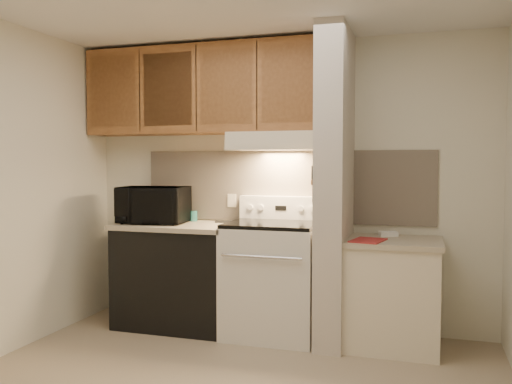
% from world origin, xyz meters
% --- Properties ---
extents(wall_back, '(3.60, 2.50, 0.02)m').
position_xyz_m(wall_back, '(0.00, 1.50, 1.25)').
color(wall_back, silver).
rests_on(wall_back, floor).
extents(backsplash, '(2.60, 0.02, 0.63)m').
position_xyz_m(backsplash, '(0.00, 1.49, 1.24)').
color(backsplash, beige).
rests_on(backsplash, wall_back).
extents(range_body, '(0.76, 0.65, 0.92)m').
position_xyz_m(range_body, '(0.00, 1.16, 0.46)').
color(range_body, silver).
rests_on(range_body, floor).
extents(oven_window, '(0.50, 0.01, 0.30)m').
position_xyz_m(oven_window, '(0.00, 0.84, 0.50)').
color(oven_window, black).
rests_on(oven_window, range_body).
extents(oven_handle, '(0.65, 0.02, 0.02)m').
position_xyz_m(oven_handle, '(0.00, 0.80, 0.72)').
color(oven_handle, silver).
rests_on(oven_handle, range_body).
extents(cooktop, '(0.74, 0.64, 0.03)m').
position_xyz_m(cooktop, '(0.00, 1.16, 0.94)').
color(cooktop, black).
rests_on(cooktop, range_body).
extents(range_backguard, '(0.76, 0.08, 0.20)m').
position_xyz_m(range_backguard, '(0.00, 1.44, 1.05)').
color(range_backguard, silver).
rests_on(range_backguard, range_body).
extents(range_display, '(0.10, 0.01, 0.04)m').
position_xyz_m(range_display, '(0.00, 1.40, 1.05)').
color(range_display, black).
rests_on(range_display, range_backguard).
extents(range_knob_left_outer, '(0.05, 0.02, 0.05)m').
position_xyz_m(range_knob_left_outer, '(-0.28, 1.40, 1.05)').
color(range_knob_left_outer, silver).
rests_on(range_knob_left_outer, range_backguard).
extents(range_knob_left_inner, '(0.05, 0.02, 0.05)m').
position_xyz_m(range_knob_left_inner, '(-0.18, 1.40, 1.05)').
color(range_knob_left_inner, silver).
rests_on(range_knob_left_inner, range_backguard).
extents(range_knob_right_inner, '(0.05, 0.02, 0.05)m').
position_xyz_m(range_knob_right_inner, '(0.18, 1.40, 1.05)').
color(range_knob_right_inner, silver).
rests_on(range_knob_right_inner, range_backguard).
extents(range_knob_right_outer, '(0.05, 0.02, 0.05)m').
position_xyz_m(range_knob_right_outer, '(0.28, 1.40, 1.05)').
color(range_knob_right_outer, silver).
rests_on(range_knob_right_outer, range_backguard).
extents(dishwasher_front, '(1.00, 0.63, 0.87)m').
position_xyz_m(dishwasher_front, '(-0.88, 1.17, 0.43)').
color(dishwasher_front, black).
rests_on(dishwasher_front, floor).
extents(left_countertop, '(1.04, 0.67, 0.04)m').
position_xyz_m(left_countertop, '(-0.88, 1.17, 0.89)').
color(left_countertop, '#B9AA8F').
rests_on(left_countertop, dishwasher_front).
extents(spoon_rest, '(0.23, 0.12, 0.01)m').
position_xyz_m(spoon_rest, '(-0.48, 1.36, 0.92)').
color(spoon_rest, black).
rests_on(spoon_rest, left_countertop).
extents(teal_jar, '(0.09, 0.09, 0.09)m').
position_xyz_m(teal_jar, '(-0.83, 1.39, 0.96)').
color(teal_jar, '#256964').
rests_on(teal_jar, left_countertop).
extents(outlet, '(0.08, 0.01, 0.12)m').
position_xyz_m(outlet, '(-0.48, 1.48, 1.10)').
color(outlet, beige).
rests_on(outlet, backsplash).
extents(microwave, '(0.62, 0.46, 0.32)m').
position_xyz_m(microwave, '(-1.10, 1.15, 1.07)').
color(microwave, black).
rests_on(microwave, left_countertop).
extents(partition_pillar, '(0.22, 0.70, 2.50)m').
position_xyz_m(partition_pillar, '(0.51, 1.15, 1.25)').
color(partition_pillar, beige).
rests_on(partition_pillar, floor).
extents(pillar_trim, '(0.01, 0.70, 0.04)m').
position_xyz_m(pillar_trim, '(0.39, 1.15, 1.30)').
color(pillar_trim, '#9B6235').
rests_on(pillar_trim, partition_pillar).
extents(knife_strip, '(0.02, 0.42, 0.04)m').
position_xyz_m(knife_strip, '(0.39, 1.10, 1.32)').
color(knife_strip, black).
rests_on(knife_strip, partition_pillar).
extents(knife_blade_a, '(0.01, 0.03, 0.16)m').
position_xyz_m(knife_blade_a, '(0.38, 0.94, 1.22)').
color(knife_blade_a, silver).
rests_on(knife_blade_a, knife_strip).
extents(knife_handle_a, '(0.02, 0.02, 0.10)m').
position_xyz_m(knife_handle_a, '(0.38, 0.93, 1.37)').
color(knife_handle_a, black).
rests_on(knife_handle_a, knife_strip).
extents(knife_blade_b, '(0.01, 0.04, 0.18)m').
position_xyz_m(knife_blade_b, '(0.38, 1.02, 1.21)').
color(knife_blade_b, silver).
rests_on(knife_blade_b, knife_strip).
extents(knife_handle_b, '(0.02, 0.02, 0.10)m').
position_xyz_m(knife_handle_b, '(0.38, 1.01, 1.37)').
color(knife_handle_b, black).
rests_on(knife_handle_b, knife_strip).
extents(knife_blade_c, '(0.01, 0.04, 0.20)m').
position_xyz_m(knife_blade_c, '(0.38, 1.11, 1.20)').
color(knife_blade_c, silver).
rests_on(knife_blade_c, knife_strip).
extents(knife_handle_c, '(0.02, 0.02, 0.10)m').
position_xyz_m(knife_handle_c, '(0.38, 1.09, 1.37)').
color(knife_handle_c, black).
rests_on(knife_handle_c, knife_strip).
extents(knife_blade_d, '(0.01, 0.04, 0.16)m').
position_xyz_m(knife_blade_d, '(0.38, 1.18, 1.22)').
color(knife_blade_d, silver).
rests_on(knife_blade_d, knife_strip).
extents(knife_handle_d, '(0.02, 0.02, 0.10)m').
position_xyz_m(knife_handle_d, '(0.38, 1.17, 1.37)').
color(knife_handle_d, black).
rests_on(knife_handle_d, knife_strip).
extents(knife_blade_e, '(0.01, 0.04, 0.18)m').
position_xyz_m(knife_blade_e, '(0.38, 1.25, 1.21)').
color(knife_blade_e, silver).
rests_on(knife_blade_e, knife_strip).
extents(knife_handle_e, '(0.02, 0.02, 0.10)m').
position_xyz_m(knife_handle_e, '(0.38, 1.26, 1.37)').
color(knife_handle_e, black).
rests_on(knife_handle_e, knife_strip).
extents(oven_mitt, '(0.03, 0.10, 0.24)m').
position_xyz_m(oven_mitt, '(0.38, 1.32, 1.14)').
color(oven_mitt, slate).
rests_on(oven_mitt, partition_pillar).
extents(right_cab_base, '(0.70, 0.60, 0.81)m').
position_xyz_m(right_cab_base, '(0.97, 1.15, 0.40)').
color(right_cab_base, beige).
rests_on(right_cab_base, floor).
extents(right_countertop, '(0.74, 0.64, 0.04)m').
position_xyz_m(right_countertop, '(0.97, 1.15, 0.83)').
color(right_countertop, '#B9AA8F').
rests_on(right_countertop, right_cab_base).
extents(red_folder, '(0.28, 0.34, 0.01)m').
position_xyz_m(red_folder, '(0.79, 1.00, 0.86)').
color(red_folder, '#A22625').
rests_on(red_folder, right_countertop).
extents(white_box, '(0.16, 0.13, 0.04)m').
position_xyz_m(white_box, '(0.92, 1.33, 0.87)').
color(white_box, white).
rests_on(white_box, right_countertop).
extents(range_hood, '(0.78, 0.44, 0.15)m').
position_xyz_m(range_hood, '(0.00, 1.28, 1.62)').
color(range_hood, beige).
rests_on(range_hood, upper_cabinets).
extents(hood_lip, '(0.78, 0.04, 0.06)m').
position_xyz_m(hood_lip, '(0.00, 1.07, 1.58)').
color(hood_lip, beige).
rests_on(hood_lip, range_hood).
extents(upper_cabinets, '(2.18, 0.33, 0.77)m').
position_xyz_m(upper_cabinets, '(-0.69, 1.32, 2.08)').
color(upper_cabinets, '#9B6235').
rests_on(upper_cabinets, wall_back).
extents(cab_door_a, '(0.46, 0.01, 0.63)m').
position_xyz_m(cab_door_a, '(-1.51, 1.17, 2.08)').
color(cab_door_a, '#9B6235').
rests_on(cab_door_a, upper_cabinets).
extents(cab_gap_a, '(0.01, 0.01, 0.73)m').
position_xyz_m(cab_gap_a, '(-1.23, 1.16, 2.08)').
color(cab_gap_a, black).
rests_on(cab_gap_a, upper_cabinets).
extents(cab_door_b, '(0.46, 0.01, 0.63)m').
position_xyz_m(cab_door_b, '(-0.96, 1.17, 2.08)').
color(cab_door_b, '#9B6235').
rests_on(cab_door_b, upper_cabinets).
extents(cab_gap_b, '(0.01, 0.01, 0.73)m').
position_xyz_m(cab_gap_b, '(-0.69, 1.16, 2.08)').
color(cab_gap_b, black).
rests_on(cab_gap_b, upper_cabinets).
extents(cab_door_c, '(0.46, 0.01, 0.63)m').
position_xyz_m(cab_door_c, '(-0.42, 1.17, 2.08)').
color(cab_door_c, '#9B6235').
rests_on(cab_door_c, upper_cabinets).
extents(cab_gap_c, '(0.01, 0.01, 0.73)m').
position_xyz_m(cab_gap_c, '(-0.14, 1.16, 2.08)').
color(cab_gap_c, black).
rests_on(cab_gap_c, upper_cabinets).
extents(cab_door_d, '(0.46, 0.01, 0.63)m').
position_xyz_m(cab_door_d, '(0.13, 1.17, 2.08)').
color(cab_door_d, '#9B6235').
rests_on(cab_door_d, upper_cabinets).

